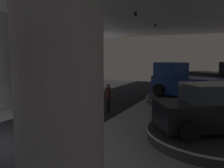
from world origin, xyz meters
TOP-DOWN VIEW (x-y plane):
  - column_left at (-4.91, 4.66)m, footprint 1.53×1.53m
  - column_right at (4.59, -1.98)m, footprint 1.40×1.40m
  - display_platform_mid_right at (6.86, 3.99)m, footprint 4.96×4.96m
  - display_car_mid_right at (6.83, 3.97)m, footprint 4.52×3.73m
  - display_platform_far_right at (5.41, 10.88)m, footprint 6.10×6.10m
  - pickup_truck_far_right at (5.11, 11.01)m, footprint 5.70×4.21m
  - display_platform_deep_right at (6.84, 16.79)m, footprint 5.68×5.68m
  - pickup_truck_deep_right at (7.09, 16.59)m, footprint 5.47×4.91m
  - display_platform_far_left at (-7.13, 10.12)m, footprint 5.68×5.68m
  - pickup_truck_far_left at (-7.32, 10.39)m, footprint 4.77×5.54m
  - visitor_walking_near at (1.56, 6.01)m, footprint 0.32×0.32m
  - visitor_walking_far at (-1.29, 5.93)m, footprint 0.32×0.32m

SIDE VIEW (x-z plane):
  - display_platform_far_left at x=-7.13m, z-range 0.02..0.31m
  - display_platform_deep_right at x=6.84m, z-range 0.02..0.32m
  - display_platform_far_right at x=5.41m, z-range 0.02..0.34m
  - display_platform_mid_right at x=6.86m, z-range 0.02..0.40m
  - visitor_walking_near at x=1.56m, z-range 0.11..1.70m
  - visitor_walking_far at x=-1.29m, z-range 0.11..1.70m
  - display_car_mid_right at x=6.83m, z-range 0.29..2.00m
  - pickup_truck_far_left at x=-7.32m, z-range 0.08..2.38m
  - pickup_truck_deep_right at x=7.09m, z-range 0.09..2.39m
  - pickup_truck_far_right at x=5.11m, z-range 0.11..2.41m
  - column_left at x=-4.91m, z-range 0.00..5.50m
  - column_right at x=4.59m, z-range 0.00..5.50m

